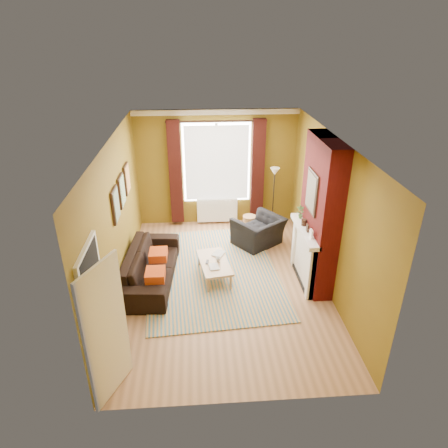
{
  "coord_description": "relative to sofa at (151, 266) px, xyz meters",
  "views": [
    {
      "loc": [
        -0.48,
        -6.4,
        4.45
      ],
      "look_at": [
        0.0,
        0.25,
        1.15
      ],
      "focal_mm": 32.0,
      "sensor_mm": 36.0,
      "label": 1
    }
  ],
  "objects": [
    {
      "name": "tv_remote",
      "position": [
        1.09,
        -0.02,
        0.04
      ],
      "size": [
        0.07,
        0.15,
        0.02
      ],
      "rotation": [
        0.0,
        0.0,
        -0.19
      ],
      "color": "black",
      "rests_on": "coffee_table"
    },
    {
      "name": "book_b",
      "position": [
        1.24,
        0.33,
        0.05
      ],
      "size": [
        0.3,
        0.33,
        0.02
      ],
      "primitive_type": "imported",
      "rotation": [
        0.0,
        0.0,
        -0.48
      ],
      "color": "#999999",
      "rests_on": "coffee_table"
    },
    {
      "name": "coffee_table",
      "position": [
        1.23,
        0.0,
        -0.0
      ],
      "size": [
        0.7,
        1.14,
        0.36
      ],
      "rotation": [
        0.0,
        0.0,
        0.16
      ],
      "color": "tan",
      "rests_on": "ground"
    },
    {
      "name": "book_a",
      "position": [
        1.12,
        -0.21,
        0.05
      ],
      "size": [
        0.21,
        0.26,
        0.02
      ],
      "primitive_type": "imported",
      "rotation": [
        0.0,
        0.0,
        0.13
      ],
      "color": "#999999",
      "rests_on": "coffee_table"
    },
    {
      "name": "sofa",
      "position": [
        0.0,
        0.0,
        0.0
      ],
      "size": [
        1.03,
        2.26,
        0.64
      ],
      "primitive_type": "imported",
      "rotation": [
        0.0,
        0.0,
        1.49
      ],
      "color": "black",
      "rests_on": "ground"
    },
    {
      "name": "striped_rug",
      "position": [
        1.19,
        0.2,
        -0.31
      ],
      "size": [
        2.83,
        3.74,
        0.02
      ],
      "rotation": [
        0.0,
        0.0,
        0.08
      ],
      "color": "teal",
      "rests_on": "ground"
    },
    {
      "name": "wicker_stool",
      "position": [
        2.17,
        1.92,
        -0.12
      ],
      "size": [
        0.4,
        0.4,
        0.4
      ],
      "rotation": [
        0.0,
        0.0,
        0.3
      ],
      "color": "#9B6D43",
      "rests_on": "ground"
    },
    {
      "name": "mug",
      "position": [
        1.3,
        -0.01,
        0.08
      ],
      "size": [
        0.11,
        0.11,
        0.09
      ],
      "primitive_type": "imported",
      "rotation": [
        0.0,
        0.0,
        -0.1
      ],
      "color": "#999999",
      "rests_on": "coffee_table"
    },
    {
      "name": "room_walls",
      "position": [
        2.06,
        0.05,
        1.06
      ],
      "size": [
        3.82,
        5.54,
        2.83
      ],
      "color": "brown",
      "rests_on": "ground"
    },
    {
      "name": "armchair",
      "position": [
        2.28,
        1.26,
        0.0
      ],
      "size": [
        1.32,
        1.3,
        0.65
      ],
      "primitive_type": "imported",
      "rotation": [
        0.0,
        0.0,
        3.78
      ],
      "color": "black",
      "rests_on": "ground"
    },
    {
      "name": "floor_lamp",
      "position": [
        2.74,
        2.06,
        0.89
      ],
      "size": [
        0.24,
        0.24,
        1.54
      ],
      "rotation": [
        0.0,
        0.0,
        -0.06
      ],
      "color": "black",
      "rests_on": "ground"
    },
    {
      "name": "ground",
      "position": [
        1.42,
        -0.22,
        -0.32
      ],
      "size": [
        5.5,
        5.5,
        0.0
      ],
      "primitive_type": "plane",
      "color": "#956844",
      "rests_on": "ground"
    }
  ]
}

